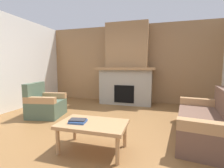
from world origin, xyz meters
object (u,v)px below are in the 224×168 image
at_px(couch, 208,122).
at_px(coffee_table, 93,126).
at_px(fireplace, 126,69).
at_px(armchair, 45,105).

bearing_deg(couch, coffee_table, -152.42).
distance_m(couch, coffee_table, 2.01).
relative_size(fireplace, coffee_table, 2.70).
bearing_deg(coffee_table, armchair, 146.28).
relative_size(couch, coffee_table, 1.91).
bearing_deg(armchair, couch, -4.54).
xyz_separation_m(couch, coffee_table, (-1.78, -0.93, 0.09)).
distance_m(fireplace, couch, 3.08).
bearing_deg(couch, armchair, 175.46).
height_order(fireplace, coffee_table, fireplace).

